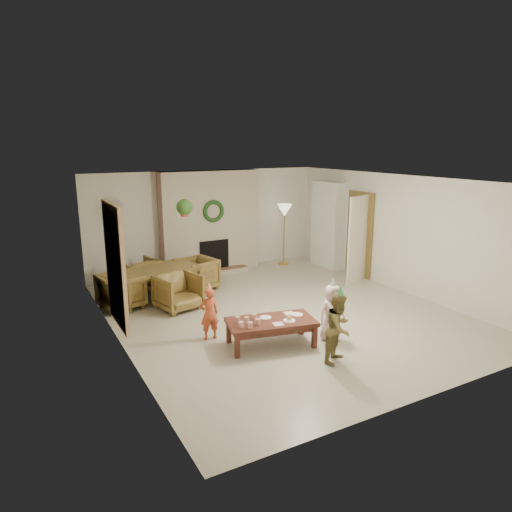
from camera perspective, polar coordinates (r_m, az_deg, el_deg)
floor at (r=8.86m, az=2.97°, el=-6.93°), size 7.00×7.00×0.00m
ceiling at (r=8.31m, az=3.18°, el=9.40°), size 7.00×7.00×0.00m
wall_back at (r=11.57m, az=-6.11°, el=4.36°), size 7.00×0.00×7.00m
wall_front at (r=5.94m, az=21.22°, el=-5.70°), size 7.00×0.00×7.00m
wall_left at (r=7.42m, az=-17.06°, el=-1.55°), size 0.00×7.00×7.00m
wall_right at (r=10.37m, az=17.33°, el=2.71°), size 0.00×7.00×7.00m
fireplace_mass at (r=11.38m, az=-5.72°, el=4.22°), size 2.50×0.40×2.50m
fireplace_hearth at (r=11.33m, az=-4.88°, el=-1.98°), size 1.60×0.30×0.12m
fireplace_firebox at (r=11.38m, az=-5.27°, el=0.12°), size 0.75×0.12×0.75m
fireplace_wreath at (r=11.13m, az=-5.29°, el=5.57°), size 0.54×0.10×0.54m
floor_lamp_base at (r=12.28m, az=3.46°, el=-0.92°), size 0.30×0.30×0.03m
floor_lamp_post at (r=12.12m, az=3.51°, el=2.43°), size 0.03×0.03×1.44m
floor_lamp_shade at (r=12.00m, az=3.56°, el=5.67°), size 0.38×0.38×0.32m
bookshelf_carcass at (r=11.98m, az=8.85°, el=3.87°), size 0.30×1.00×2.20m
bookshelf_shelf_a at (r=12.09m, az=8.66°, el=0.83°), size 0.30×0.92×0.03m
bookshelf_shelf_b at (r=12.01m, az=8.73°, el=2.69°), size 0.30×0.92×0.03m
bookshelf_shelf_c at (r=11.94m, az=8.80°, el=4.57°), size 0.30×0.92×0.03m
bookshelf_shelf_d at (r=11.88m, az=8.87°, el=6.48°), size 0.30×0.92×0.03m
books_row_lower at (r=11.94m, az=9.05°, el=1.33°), size 0.20×0.40×0.24m
books_row_mid at (r=12.01m, az=8.54°, el=3.38°), size 0.20×0.44×0.24m
books_row_upper at (r=11.83m, az=9.04°, el=5.12°), size 0.20×0.36×0.22m
door_frame at (r=11.23m, az=12.73°, el=2.62°), size 0.05×0.86×2.04m
door_leaf at (r=10.71m, az=12.53°, el=1.99°), size 0.77×0.32×2.00m
curtain_panel at (r=7.61m, az=-17.08°, el=-1.16°), size 0.06×1.20×2.00m
dining_table at (r=9.66m, az=-12.16°, el=-3.47°), size 1.98×1.39×0.63m
dining_chair_near at (r=9.00m, az=-9.63°, el=-4.42°), size 0.90×0.92×0.70m
dining_chair_far at (r=10.32m, az=-14.38°, el=-2.29°), size 0.90×0.92×0.70m
dining_chair_left at (r=9.31m, az=-16.39°, el=-4.19°), size 0.92×0.90×0.70m
dining_chair_right at (r=10.15m, az=-7.34°, el=-2.22°), size 0.92×0.90×0.70m
hanging_plant_cord at (r=9.13m, az=-8.93°, el=7.45°), size 0.01×0.01×0.70m
hanging_plant_pot at (r=9.17m, az=-8.85°, el=5.28°), size 0.16×0.16×0.12m
hanging_plant_foliage at (r=9.16m, az=-8.88°, el=6.02°), size 0.32×0.32×0.32m
coffee_table_top at (r=7.33m, az=1.89°, el=-8.19°), size 1.50×0.97×0.06m
coffee_table_apron at (r=7.35m, az=1.89°, el=-8.73°), size 1.37×0.84×0.08m
coffee_leg_fl at (r=7.00m, az=-2.35°, el=-11.18°), size 0.09×0.09×0.36m
coffee_leg_fr at (r=7.38m, az=7.27°, el=-9.93°), size 0.09×0.09×0.36m
coffee_leg_bl at (r=7.50m, az=-3.42°, el=-9.42°), size 0.09×0.09×0.36m
coffee_leg_br at (r=7.85m, az=5.62°, el=-8.37°), size 0.09×0.09×0.36m
cup_a at (r=7.02m, az=-1.86°, el=-8.52°), size 0.09×0.09×0.10m
cup_b at (r=7.21m, az=-2.29°, el=-7.90°), size 0.09×0.09×0.10m
cup_c at (r=7.00m, az=-0.73°, el=-8.57°), size 0.09×0.09×0.10m
cup_d at (r=7.19m, az=-1.19°, el=-7.95°), size 0.09×0.09×0.10m
cup_e at (r=7.11m, az=0.25°, el=-8.19°), size 0.09×0.09×0.10m
cup_f at (r=7.30m, az=-0.23°, el=-7.59°), size 0.09×0.09×0.10m
plate_a at (r=7.41m, az=1.19°, el=-7.63°), size 0.23×0.23×0.01m
plate_b at (r=7.30m, az=4.16°, el=-7.99°), size 0.23×0.23×0.01m
plate_c at (r=7.56m, az=5.11°, el=-7.24°), size 0.23×0.23×0.01m
food_scoop at (r=7.29m, az=4.16°, el=-7.69°), size 0.09×0.09×0.07m
napkin_left at (r=7.16m, az=2.79°, el=-8.44°), size 0.19×0.19×0.01m
napkin_right at (r=7.60m, az=4.12°, el=-7.12°), size 0.19×0.19×0.01m
child_red at (r=7.57m, az=-5.82°, el=-7.16°), size 0.33×0.23×0.87m
party_hat_red at (r=7.42m, az=-5.91°, el=-3.75°), size 0.16×0.16×0.17m
child_plaid at (r=6.89m, az=10.26°, el=-8.74°), size 0.63×0.58×1.04m
party_hat_plaid at (r=6.70m, az=10.46°, el=-4.32°), size 0.14×0.14×0.17m
child_pink at (r=7.58m, az=9.41°, el=-6.97°), size 0.50×0.36×0.94m
party_hat_pink at (r=7.41m, az=9.56°, el=-3.28°), size 0.15×0.15×0.17m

